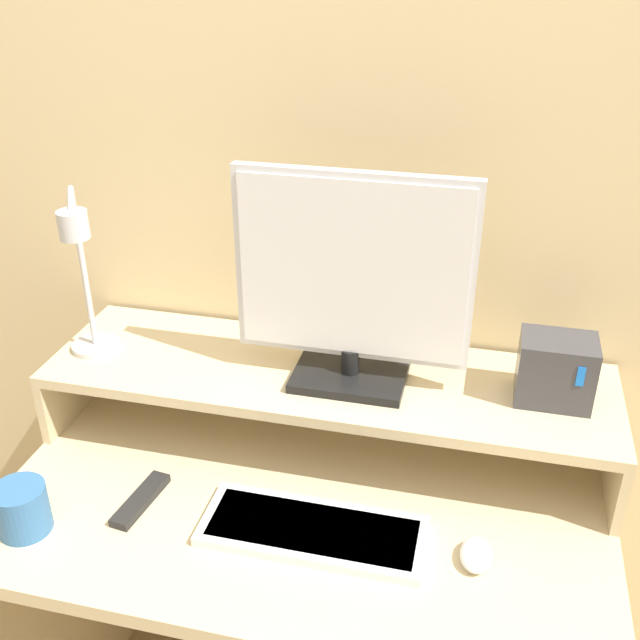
{
  "coord_description": "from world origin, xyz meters",
  "views": [
    {
      "loc": [
        0.28,
        -0.71,
        1.69
      ],
      "look_at": [
        0.02,
        0.37,
        1.09
      ],
      "focal_mm": 42.0,
      "sensor_mm": 36.0,
      "label": 1
    }
  ],
  "objects_px": {
    "mouse": "(476,555)",
    "mug": "(22,509)",
    "remote_control": "(141,500)",
    "desk_lamp": "(84,277)",
    "router_dock": "(556,370)",
    "monitor": "(352,283)",
    "keyboard": "(313,531)"
  },
  "relations": [
    {
      "from": "router_dock",
      "to": "keyboard",
      "type": "distance_m",
      "value": 0.53
    },
    {
      "from": "mug",
      "to": "remote_control",
      "type": "bearing_deg",
      "value": 32.67
    },
    {
      "from": "router_dock",
      "to": "mouse",
      "type": "bearing_deg",
      "value": -110.87
    },
    {
      "from": "keyboard",
      "to": "mouse",
      "type": "bearing_deg",
      "value": 1.27
    },
    {
      "from": "desk_lamp",
      "to": "keyboard",
      "type": "relative_size",
      "value": 0.9
    },
    {
      "from": "router_dock",
      "to": "mug",
      "type": "height_order",
      "value": "router_dock"
    },
    {
      "from": "mouse",
      "to": "mug",
      "type": "height_order",
      "value": "mug"
    },
    {
      "from": "desk_lamp",
      "to": "router_dock",
      "type": "xyz_separation_m",
      "value": [
        0.89,
        0.08,
        -0.13
      ]
    },
    {
      "from": "keyboard",
      "to": "remote_control",
      "type": "bearing_deg",
      "value": 179.33
    },
    {
      "from": "monitor",
      "to": "router_dock",
      "type": "distance_m",
      "value": 0.41
    },
    {
      "from": "router_dock",
      "to": "mug",
      "type": "xyz_separation_m",
      "value": [
        -0.89,
        -0.39,
        -0.18
      ]
    },
    {
      "from": "desk_lamp",
      "to": "router_dock",
      "type": "distance_m",
      "value": 0.9
    },
    {
      "from": "router_dock",
      "to": "mug",
      "type": "distance_m",
      "value": 0.99
    },
    {
      "from": "desk_lamp",
      "to": "router_dock",
      "type": "bearing_deg",
      "value": 5.39
    },
    {
      "from": "keyboard",
      "to": "mug",
      "type": "height_order",
      "value": "mug"
    },
    {
      "from": "keyboard",
      "to": "mouse",
      "type": "xyz_separation_m",
      "value": [
        0.28,
        0.01,
        0.0
      ]
    },
    {
      "from": "desk_lamp",
      "to": "keyboard",
      "type": "height_order",
      "value": "desk_lamp"
    },
    {
      "from": "monitor",
      "to": "keyboard",
      "type": "height_order",
      "value": "monitor"
    },
    {
      "from": "router_dock",
      "to": "keyboard",
      "type": "height_order",
      "value": "router_dock"
    },
    {
      "from": "keyboard",
      "to": "router_dock",
      "type": "bearing_deg",
      "value": 36.6
    },
    {
      "from": "desk_lamp",
      "to": "mug",
      "type": "xyz_separation_m",
      "value": [
        0.0,
        -0.31,
        -0.31
      ]
    },
    {
      "from": "monitor",
      "to": "remote_control",
      "type": "xyz_separation_m",
      "value": [
        -0.34,
        -0.26,
        -0.36
      ]
    },
    {
      "from": "desk_lamp",
      "to": "remote_control",
      "type": "distance_m",
      "value": 0.43
    },
    {
      "from": "router_dock",
      "to": "desk_lamp",
      "type": "bearing_deg",
      "value": -174.61
    },
    {
      "from": "desk_lamp",
      "to": "router_dock",
      "type": "relative_size",
      "value": 2.59
    },
    {
      "from": "router_dock",
      "to": "mouse",
      "type": "height_order",
      "value": "router_dock"
    },
    {
      "from": "mouse",
      "to": "remote_control",
      "type": "xyz_separation_m",
      "value": [
        -0.61,
        -0.0,
        -0.01
      ]
    },
    {
      "from": "desk_lamp",
      "to": "monitor",
      "type": "bearing_deg",
      "value": 6.95
    },
    {
      "from": "desk_lamp",
      "to": "remote_control",
      "type": "height_order",
      "value": "desk_lamp"
    },
    {
      "from": "desk_lamp",
      "to": "keyboard",
      "type": "distance_m",
      "value": 0.64
    },
    {
      "from": "desk_lamp",
      "to": "mouse",
      "type": "xyz_separation_m",
      "value": [
        0.78,
        -0.2,
        -0.34
      ]
    },
    {
      "from": "keyboard",
      "to": "mouse",
      "type": "distance_m",
      "value": 0.28
    }
  ]
}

